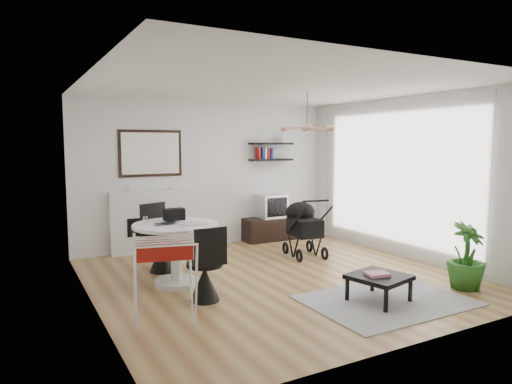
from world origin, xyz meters
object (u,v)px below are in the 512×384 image
crt_tv (271,206)px  potted_plant (467,256)px  fireplace (153,214)px  stroller (303,230)px  dining_table (176,244)px  drying_rack (165,282)px  tv_console (273,229)px  coffee_table (379,278)px

crt_tv → potted_plant: 3.96m
fireplace → stroller: 2.66m
dining_table → drying_rack: drying_rack is taller
drying_rack → dining_table: bearing=80.7°
dining_table → drying_rack: size_ratio=1.22×
crt_tv → tv_console: bearing=3.7°
crt_tv → coffee_table: 3.80m
crt_tv → dining_table: crt_tv is taller
tv_console → drying_rack: size_ratio=1.29×
coffee_table → dining_table: bearing=136.5°
tv_console → crt_tv: crt_tv is taller
tv_console → potted_plant: size_ratio=1.38×
stroller → potted_plant: (0.86, -2.53, 0.00)m
drying_rack → tv_console: bearing=59.2°
tv_console → stroller: 1.39m
fireplace → potted_plant: size_ratio=2.44×
coffee_table → potted_plant: size_ratio=0.85×
fireplace → drying_rack: 3.53m
dining_table → stroller: size_ratio=1.12×
tv_console → dining_table: bearing=-144.5°
drying_rack → coffee_table: size_ratio=1.26×
fireplace → potted_plant: fireplace is taller
crt_tv → coffee_table: crt_tv is taller
stroller → coffee_table: (-0.52, -2.36, -0.15)m
crt_tv → potted_plant: size_ratio=0.60×
dining_table → potted_plant: 3.86m
coffee_table → potted_plant: (1.38, -0.17, 0.15)m
stroller → coffee_table: bearing=-92.5°
fireplace → potted_plant: (3.04, -4.04, -0.24)m
coffee_table → stroller: bearing=77.6°
coffee_table → tv_console: bearing=78.9°
crt_tv → coffee_table: size_ratio=0.71×
coffee_table → crt_tv: bearing=79.7°
fireplace → dining_table: size_ratio=1.87×
dining_table → stroller: (2.45, 0.53, -0.12)m
tv_console → dining_table: 3.28m
coffee_table → drying_rack: bearing=169.9°
fireplace → dining_table: bearing=-97.4°
tv_console → dining_table: (-2.66, -1.90, 0.33)m
drying_rack → stroller: bearing=46.2°
fireplace → stroller: fireplace is taller
potted_plant → dining_table: bearing=148.9°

